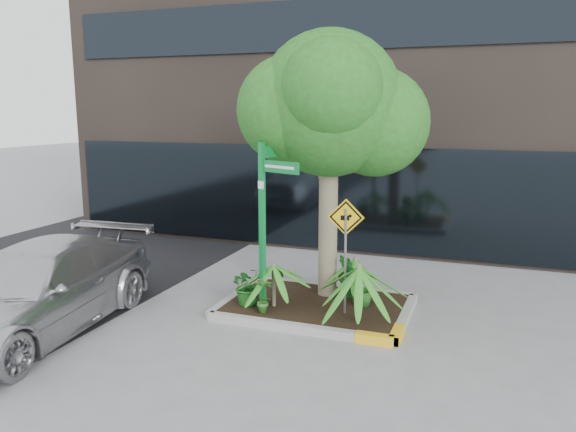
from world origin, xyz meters
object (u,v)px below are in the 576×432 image
(tree, at_px, (330,104))
(parked_car, at_px, (36,290))
(street_sign_post, at_px, (267,211))
(cattle_sign, at_px, (346,237))

(tree, distance_m, parked_car, 5.90)
(tree, height_order, street_sign_post, tree)
(parked_car, distance_m, street_sign_post, 3.99)
(street_sign_post, bearing_deg, tree, 78.56)
(parked_car, xyz_separation_m, cattle_sign, (4.63, 2.12, 0.79))
(tree, relative_size, cattle_sign, 2.52)
(tree, relative_size, parked_car, 1.03)
(street_sign_post, bearing_deg, parked_car, -126.37)
(cattle_sign, bearing_deg, street_sign_post, -179.37)
(tree, xyz_separation_m, cattle_sign, (0.58, -0.96, -2.19))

